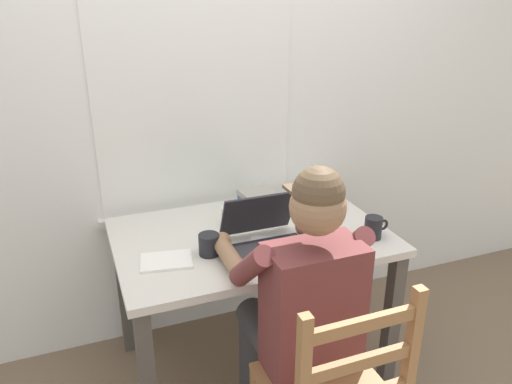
% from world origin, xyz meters
% --- Properties ---
extents(ground_plane, '(8.00, 8.00, 0.00)m').
position_xyz_m(ground_plane, '(0.00, 0.00, 0.00)').
color(ground_plane, brown).
extents(back_wall, '(6.00, 0.08, 2.60)m').
position_xyz_m(back_wall, '(-0.00, 0.48, 1.30)').
color(back_wall, silver).
rests_on(back_wall, ground).
extents(desk, '(1.21, 0.80, 0.74)m').
position_xyz_m(desk, '(0.00, 0.00, 0.64)').
color(desk, beige).
rests_on(desk, ground).
extents(seated_person, '(0.50, 0.60, 1.25)m').
position_xyz_m(seated_person, '(0.02, -0.47, 0.69)').
color(seated_person, brown).
rests_on(seated_person, ground).
extents(laptop, '(0.33, 0.33, 0.22)m').
position_xyz_m(laptop, '(0.01, -0.15, 0.79)').
color(laptop, '#232328').
rests_on(laptop, desk).
extents(computer_mouse, '(0.06, 0.10, 0.03)m').
position_xyz_m(computer_mouse, '(0.26, -0.22, 0.76)').
color(computer_mouse, '#232328').
rests_on(computer_mouse, desk).
extents(coffee_mug_white, '(0.12, 0.09, 0.09)m').
position_xyz_m(coffee_mug_white, '(-0.05, 0.12, 0.79)').
color(coffee_mug_white, silver).
rests_on(coffee_mug_white, desk).
extents(coffee_mug_dark, '(0.12, 0.09, 0.09)m').
position_xyz_m(coffee_mug_dark, '(-0.23, -0.12, 0.79)').
color(coffee_mug_dark, black).
rests_on(coffee_mug_dark, desk).
extents(coffee_mug_spare, '(0.12, 0.08, 0.10)m').
position_xyz_m(coffee_mug_spare, '(0.49, -0.23, 0.79)').
color(coffee_mug_spare, black).
rests_on(coffee_mug_spare, desk).
extents(book_stack_main, '(0.17, 0.16, 0.11)m').
position_xyz_m(book_stack_main, '(0.11, 0.22, 0.80)').
color(book_stack_main, '#2D5B9E').
rests_on(book_stack_main, desk).
extents(paper_pile_near_laptop, '(0.23, 0.18, 0.01)m').
position_xyz_m(paper_pile_near_laptop, '(-0.41, -0.12, 0.75)').
color(paper_pile_near_laptop, white).
rests_on(paper_pile_near_laptop, desk).
extents(paper_pile_back_corner, '(0.26, 0.24, 0.01)m').
position_xyz_m(paper_pile_back_corner, '(0.04, -0.16, 0.75)').
color(paper_pile_back_corner, white).
rests_on(paper_pile_back_corner, desk).
extents(landscape_photo_print, '(0.14, 0.11, 0.00)m').
position_xyz_m(landscape_photo_print, '(0.36, -0.00, 0.74)').
color(landscape_photo_print, '#C63D33').
rests_on(landscape_photo_print, desk).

